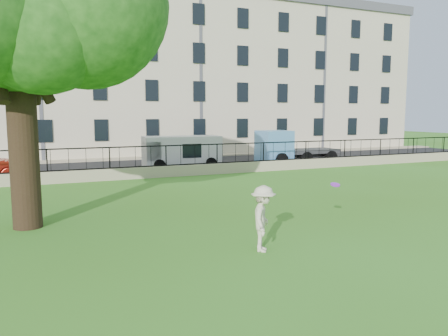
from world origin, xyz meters
name	(u,v)px	position (x,y,z in m)	size (l,w,h in m)	color
ground	(279,231)	(0.00, 0.00, 0.00)	(120.00, 120.00, 0.00)	#3A6D1A
retaining_wall	(166,171)	(0.00, 12.00, 0.30)	(50.00, 0.40, 0.60)	tan
iron_railing	(166,156)	(0.00, 12.00, 1.15)	(50.00, 0.05, 1.13)	black
street	(146,167)	(0.00, 16.70, 0.01)	(60.00, 9.00, 0.01)	black
sidewalk	(130,159)	(0.00, 21.90, 0.06)	(60.00, 1.40, 0.12)	tan
building_row	(114,72)	(0.00, 27.57, 6.92)	(56.40, 10.40, 13.80)	beige
man	(263,219)	(-1.34, -1.48, 0.83)	(1.08, 0.62, 1.67)	beige
frisbee	(335,185)	(1.30, -0.89, 1.43)	(0.27, 0.27, 0.03)	purple
white_van	(182,152)	(2.00, 15.40, 1.01)	(4.80, 1.87, 2.02)	silver
blue_truck	(296,147)	(9.82, 14.40, 1.15)	(5.49, 1.95, 2.30)	#5793CD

